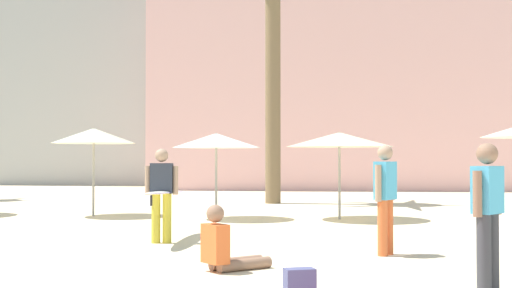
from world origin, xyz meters
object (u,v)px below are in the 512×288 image
object	(u,v)px
person_near_left	(163,192)
person_mid_left	(488,211)
cafe_umbrella_3	(339,140)
cafe_umbrella_5	(94,136)
person_far_right	(226,248)
cafe_umbrella_4	(216,141)
person_near_right	(385,195)

from	to	relation	value
person_near_left	person_mid_left	distance (m)	6.49
cafe_umbrella_3	cafe_umbrella_5	world-z (taller)	cafe_umbrella_5
person_near_left	person_mid_left	size ratio (longest dim) A/B	1.69
person_near_left	person_far_right	size ratio (longest dim) A/B	3.01
cafe_umbrella_4	person_mid_left	size ratio (longest dim) A/B	1.32
cafe_umbrella_4	cafe_umbrella_5	size ratio (longest dim) A/B	0.95
cafe_umbrella_4	person_near_left	bearing A→B (deg)	-92.19
person_near_left	cafe_umbrella_3	bearing A→B (deg)	-39.15
cafe_umbrella_4	person_mid_left	world-z (taller)	cafe_umbrella_4
person_near_left	person_far_right	bearing A→B (deg)	-159.42
cafe_umbrella_4	cafe_umbrella_5	distance (m)	3.45
cafe_umbrella_4	person_far_right	size ratio (longest dim) A/B	2.36
person_mid_left	person_near_left	bearing A→B (deg)	-5.61
person_near_right	cafe_umbrella_5	bearing A→B (deg)	-14.10
cafe_umbrella_5	person_mid_left	distance (m)	12.83
person_near_left	person_near_right	bearing A→B (deg)	-115.75
cafe_umbrella_3	person_near_left	xyz separation A→B (m)	(-3.30, -5.16, -1.09)
person_mid_left	cafe_umbrella_5	bearing A→B (deg)	-14.11
cafe_umbrella_3	person_mid_left	distance (m)	9.75
cafe_umbrella_5	person_mid_left	bearing A→B (deg)	-51.47
cafe_umbrella_5	person_near_left	distance (m)	6.54
person_near_right	person_mid_left	xyz separation A→B (m)	(0.87, -3.07, -0.02)
cafe_umbrella_5	person_near_right	world-z (taller)	cafe_umbrella_5
person_near_right	person_mid_left	size ratio (longest dim) A/B	1.02
cafe_umbrella_3	person_near_right	world-z (taller)	cafe_umbrella_3
person_near_left	person_far_right	distance (m)	3.56
person_near_right	person_mid_left	distance (m)	3.19
person_far_right	person_near_right	xyz separation A→B (m)	(2.28, 1.77, 0.64)
cafe_umbrella_4	person_near_left	distance (m)	5.11
person_far_right	person_mid_left	world-z (taller)	person_mid_left
person_near_left	cafe_umbrella_4	bearing A→B (deg)	-8.76
cafe_umbrella_3	person_far_right	xyz separation A→B (m)	(-1.70, -8.28, -1.69)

